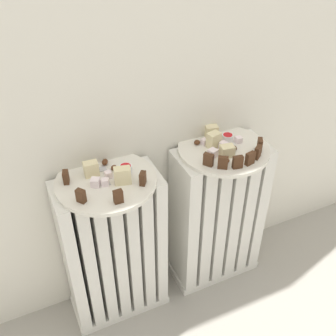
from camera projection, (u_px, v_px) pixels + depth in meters
name	position (u px, v px, depth m)	size (l,w,h in m)	color
radiator_left	(114.00, 250.00, 1.34)	(0.33, 0.16, 0.57)	silver
radiator_right	(217.00, 216.00, 1.47)	(0.33, 0.16, 0.57)	silver
plate_left	(106.00, 181.00, 1.16)	(0.30, 0.30, 0.01)	silver
plate_right	(224.00, 149.00, 1.29)	(0.30, 0.30, 0.01)	silver
dark_cake_slice_left_0	(66.00, 177.00, 1.13)	(0.03, 0.02, 0.04)	#472B19
dark_cake_slice_left_1	(81.00, 196.00, 1.07)	(0.03, 0.02, 0.04)	#472B19
dark_cake_slice_left_2	(118.00, 197.00, 1.06)	(0.03, 0.02, 0.04)	#472B19
dark_cake_slice_left_3	(143.00, 178.00, 1.13)	(0.03, 0.02, 0.04)	#472B19
marble_cake_slice_left_0	(122.00, 176.00, 1.13)	(0.05, 0.03, 0.05)	beige
marble_cake_slice_left_1	(91.00, 169.00, 1.16)	(0.04, 0.03, 0.04)	beige
turkish_delight_left_0	(105.00, 182.00, 1.13)	(0.02, 0.02, 0.02)	white
turkish_delight_left_1	(95.00, 182.00, 1.13)	(0.02, 0.02, 0.02)	white
turkish_delight_left_2	(108.00, 174.00, 1.16)	(0.02, 0.02, 0.02)	white
medjool_date_left_0	(114.00, 168.00, 1.19)	(0.02, 0.02, 0.01)	#4C2814
medjool_date_left_1	(105.00, 162.00, 1.21)	(0.03, 0.02, 0.02)	#4C2814
jam_bowl_left	(126.00, 169.00, 1.18)	(0.04, 0.04, 0.03)	white
dark_cake_slice_right_0	(208.00, 160.00, 1.20)	(0.03, 0.01, 0.04)	#472B19
dark_cake_slice_right_1	(223.00, 163.00, 1.19)	(0.03, 0.01, 0.04)	#472B19
dark_cake_slice_right_2	(238.00, 162.00, 1.19)	(0.03, 0.01, 0.04)	#472B19
dark_cake_slice_right_3	(250.00, 158.00, 1.21)	(0.03, 0.01, 0.04)	#472B19
dark_cake_slice_right_4	(258.00, 152.00, 1.23)	(0.03, 0.01, 0.04)	#472B19
dark_cake_slice_right_5	(260.00, 145.00, 1.27)	(0.03, 0.01, 0.04)	#472B19
marble_cake_slice_right_0	(214.00, 140.00, 1.28)	(0.04, 0.03, 0.05)	beige
marble_cake_slice_right_1	(227.00, 151.00, 1.24)	(0.04, 0.03, 0.04)	beige
marble_cake_slice_right_2	(211.00, 131.00, 1.33)	(0.04, 0.03, 0.04)	beige
turkish_delight_right_0	(224.00, 145.00, 1.28)	(0.02, 0.02, 0.02)	white
turkish_delight_right_1	(204.00, 142.00, 1.30)	(0.02, 0.02, 0.02)	white
turkish_delight_right_2	(213.00, 153.00, 1.24)	(0.03, 0.03, 0.03)	white
turkish_delight_right_3	(238.00, 140.00, 1.31)	(0.02, 0.02, 0.02)	white
medjool_date_right_0	(197.00, 142.00, 1.30)	(0.02, 0.02, 0.01)	#4C2814
medjool_date_right_1	(234.00, 148.00, 1.28)	(0.02, 0.02, 0.02)	#4C2814
medjool_date_right_2	(225.00, 161.00, 1.22)	(0.03, 0.02, 0.02)	#4C2814
jam_bowl_right	(228.00, 138.00, 1.31)	(0.04, 0.04, 0.03)	white
fork	(105.00, 174.00, 1.18)	(0.02, 0.09, 0.00)	#B7B7BC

